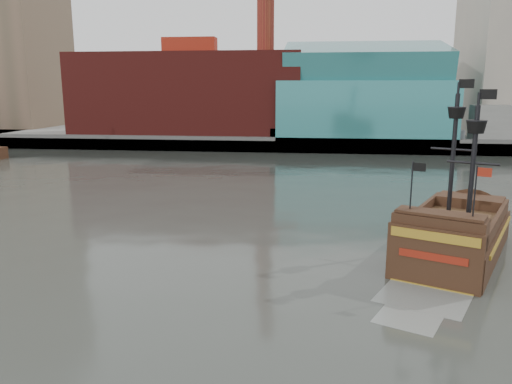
# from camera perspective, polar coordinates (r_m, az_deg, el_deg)

# --- Properties ---
(ground) EXTENTS (400.00, 400.00, 0.00)m
(ground) POSITION_cam_1_polar(r_m,az_deg,el_deg) (24.70, 1.61, -14.12)
(ground) COLOR #2D302A
(ground) RESTS_ON ground
(promenade_far) EXTENTS (220.00, 60.00, 2.00)m
(promenade_far) POSITION_cam_1_polar(r_m,az_deg,el_deg) (114.56, 6.01, 6.83)
(promenade_far) COLOR slate
(promenade_far) RESTS_ON ground
(seawall) EXTENTS (220.00, 1.00, 2.60)m
(seawall) POSITION_cam_1_polar(r_m,az_deg,el_deg) (85.18, 5.62, 5.34)
(seawall) COLOR #4C4C49
(seawall) RESTS_ON ground
(skyline) EXTENTS (149.00, 45.00, 62.00)m
(skyline) POSITION_cam_1_polar(r_m,az_deg,el_deg) (107.62, 9.14, 19.00)
(skyline) COLOR brown
(skyline) RESTS_ON promenade_far
(pirate_ship) EXTENTS (11.23, 16.81, 12.19)m
(pirate_ship) POSITION_cam_1_polar(r_m,az_deg,el_deg) (35.09, 21.72, -5.09)
(pirate_ship) COLOR black
(pirate_ship) RESTS_ON ground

